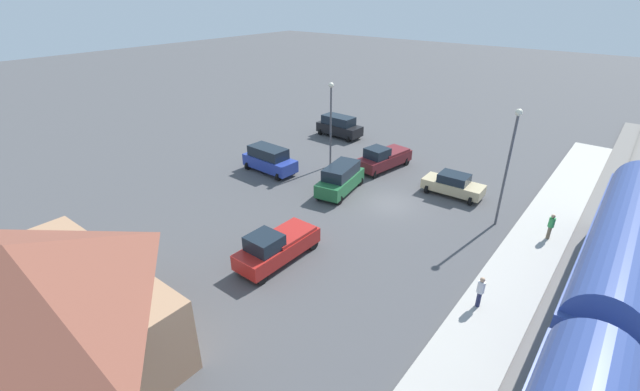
# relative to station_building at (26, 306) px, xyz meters

# --- Properties ---
(ground_plane) EXTENTS (200.00, 200.00, 0.00)m
(ground_plane) POSITION_rel_station_building_xyz_m (-4.00, -22.00, -3.09)
(ground_plane) COLOR #4C4C4F
(railway_track) EXTENTS (4.80, 70.00, 0.30)m
(railway_track) POSITION_rel_station_building_xyz_m (-18.00, -22.00, -2.99)
(railway_track) COLOR slate
(railway_track) RESTS_ON ground
(platform) EXTENTS (3.20, 46.00, 0.30)m
(platform) POSITION_rel_station_building_xyz_m (-14.00, -22.00, -2.94)
(platform) COLOR #B7B2A8
(platform) RESTS_ON ground
(station_building) EXTENTS (11.67, 8.61, 5.93)m
(station_building) POSITION_rel_station_building_xyz_m (0.00, 0.00, 0.00)
(station_building) COLOR tan
(station_building) RESTS_ON ground
(pedestrian_on_platform) EXTENTS (0.36, 0.36, 1.71)m
(pedestrian_on_platform) POSITION_rel_station_building_xyz_m (-13.24, -14.52, -1.81)
(pedestrian_on_platform) COLOR #23284C
(pedestrian_on_platform) RESTS_ON platform
(pedestrian_waiting_far) EXTENTS (0.36, 0.36, 1.71)m
(pedestrian_waiting_far) POSITION_rel_station_building_xyz_m (-14.48, -23.39, -1.81)
(pedestrian_waiting_far) COLOR brown
(pedestrian_waiting_far) RESTS_ON platform
(suv_blue) EXTENTS (4.96, 2.52, 2.22)m
(suv_blue) POSITION_rel_station_building_xyz_m (7.14, -20.78, -1.94)
(suv_blue) COLOR #283D9E
(suv_blue) RESTS_ON ground
(suv_green) EXTENTS (2.77, 5.16, 2.22)m
(suv_green) POSITION_rel_station_building_xyz_m (-0.02, -21.30, -1.94)
(suv_green) COLOR #236638
(suv_green) RESTS_ON ground
(suv_black) EXTENTS (4.96, 2.53, 2.22)m
(suv_black) POSITION_rel_station_building_xyz_m (8.11, -32.34, -1.94)
(suv_black) COLOR black
(suv_black) RESTS_ON ground
(sedan_tan) EXTENTS (4.55, 2.38, 1.74)m
(sedan_tan) POSITION_rel_station_building_xyz_m (-7.12, -26.19, -2.21)
(sedan_tan) COLOR #C6B284
(sedan_tan) RESTS_ON ground
(pickup_red) EXTENTS (2.03, 5.42, 2.14)m
(pickup_red) POSITION_rel_station_building_xyz_m (-2.57, -11.48, -2.06)
(pickup_red) COLOR red
(pickup_red) RESTS_ON ground
(pickup_maroon) EXTENTS (2.79, 5.64, 2.14)m
(pickup_maroon) POSITION_rel_station_building_xyz_m (-0.25, -27.43, -2.06)
(pickup_maroon) COLOR maroon
(pickup_maroon) RESTS_ON ground
(light_pole_near_platform) EXTENTS (0.44, 0.44, 7.91)m
(light_pole_near_platform) POSITION_rel_station_building_xyz_m (-11.20, -23.77, 1.88)
(light_pole_near_platform) COLOR #515156
(light_pole_near_platform) RESTS_ON ground
(light_pole_lot_center) EXTENTS (0.44, 0.44, 7.39)m
(light_pole_lot_center) POSITION_rel_station_building_xyz_m (3.81, -25.09, 1.59)
(light_pole_lot_center) COLOR #515156
(light_pole_lot_center) RESTS_ON ground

